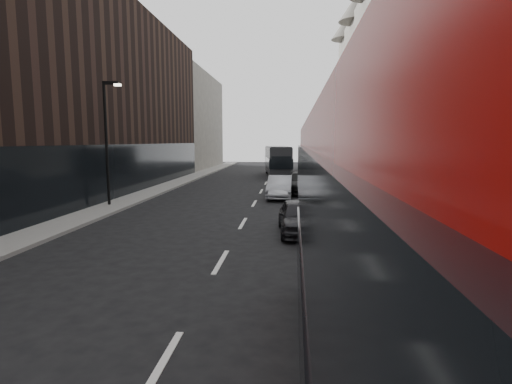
% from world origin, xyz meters
% --- Properties ---
extents(sidewalk_right, '(3.00, 80.00, 0.15)m').
position_xyz_m(sidewalk_right, '(7.50, 25.00, 0.07)').
color(sidewalk_right, slate).
rests_on(sidewalk_right, ground).
extents(sidewalk_left, '(2.00, 80.00, 0.15)m').
position_xyz_m(sidewalk_left, '(-8.00, 25.00, 0.07)').
color(sidewalk_left, slate).
rests_on(sidewalk_left, ground).
extents(building_modern_block, '(5.03, 22.00, 20.00)m').
position_xyz_m(building_modern_block, '(11.47, 21.00, 9.90)').
color(building_modern_block, '#949A9E').
rests_on(building_modern_block, ground).
extents(building_victorian, '(6.50, 24.00, 21.00)m').
position_xyz_m(building_victorian, '(11.38, 44.00, 9.66)').
color(building_victorian, '#67615A').
rests_on(building_victorian, ground).
extents(building_left_mid, '(5.00, 24.00, 14.00)m').
position_xyz_m(building_left_mid, '(-11.50, 30.00, 7.00)').
color(building_left_mid, black).
rests_on(building_left_mid, ground).
extents(building_left_far, '(5.00, 20.00, 13.00)m').
position_xyz_m(building_left_far, '(-11.50, 52.00, 6.50)').
color(building_left_far, '#67615A').
rests_on(building_left_far, ground).
extents(street_lamp, '(1.06, 0.22, 7.00)m').
position_xyz_m(street_lamp, '(-8.22, 18.00, 4.18)').
color(street_lamp, black).
rests_on(street_lamp, sidewalk_left).
extents(red_bus, '(2.55, 10.37, 4.18)m').
position_xyz_m(red_bus, '(3.51, 0.84, 2.32)').
color(red_bus, '#920B09').
rests_on(red_bus, ground).
extents(grey_bus, '(3.42, 10.21, 3.25)m').
position_xyz_m(grey_bus, '(0.80, 39.85, 1.74)').
color(grey_bus, black).
rests_on(grey_bus, ground).
extents(car_a, '(1.91, 4.21, 1.40)m').
position_xyz_m(car_a, '(2.56, 12.20, 0.70)').
color(car_a, black).
rests_on(car_a, ground).
extents(car_b, '(1.70, 4.58, 1.50)m').
position_xyz_m(car_b, '(1.51, 22.52, 0.75)').
color(car_b, '#96979E').
rests_on(car_b, ground).
extents(car_c, '(2.45, 5.37, 1.52)m').
position_xyz_m(car_c, '(2.98, 25.33, 0.76)').
color(car_c, black).
rests_on(car_c, ground).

